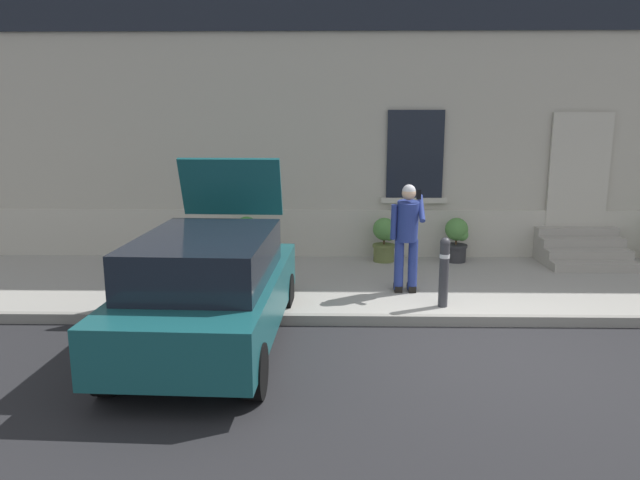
{
  "coord_description": "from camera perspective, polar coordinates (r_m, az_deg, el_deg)",
  "views": [
    {
      "loc": [
        -1.89,
        -7.07,
        2.9
      ],
      "look_at": [
        -2.05,
        1.6,
        1.1
      ],
      "focal_mm": 33.12,
      "sensor_mm": 36.0,
      "label": 1
    }
  ],
  "objects": [
    {
      "name": "ground_plane",
      "position": [
        7.87,
        15.09,
        -10.32
      ],
      "size": [
        80.0,
        80.0,
        0.0
      ],
      "primitive_type": "plane",
      "color": "#232326"
    },
    {
      "name": "sidewalk",
      "position": [
        10.44,
        11.46,
        -4.21
      ],
      "size": [
        24.0,
        3.6,
        0.15
      ],
      "primitive_type": "cube",
      "color": "#99968E",
      "rests_on": "ground"
    },
    {
      "name": "curb_edge",
      "position": [
        8.7,
        13.64,
        -7.56
      ],
      "size": [
        24.0,
        0.12,
        0.15
      ],
      "primitive_type": "cube",
      "color": "gray",
      "rests_on": "ground"
    },
    {
      "name": "building_facade",
      "position": [
        12.53,
        10.11,
        15.34
      ],
      "size": [
        24.0,
        1.52,
        7.5
      ],
      "color": "#B2AD9E",
      "rests_on": "ground"
    },
    {
      "name": "entrance_stoop",
      "position": [
        12.45,
        23.93,
        -0.93
      ],
      "size": [
        1.57,
        1.28,
        0.64
      ],
      "color": "#9E998E",
      "rests_on": "sidewalk"
    },
    {
      "name": "hatchback_car_teal",
      "position": [
        7.62,
        -10.57,
        -4.49
      ],
      "size": [
        1.92,
        4.13,
        2.34
      ],
      "color": "#165156",
      "rests_on": "ground"
    },
    {
      "name": "bollard_near_person",
      "position": [
        8.86,
        11.9,
        -2.82
      ],
      "size": [
        0.15,
        0.15,
        1.04
      ],
      "color": "#333338",
      "rests_on": "sidewalk"
    },
    {
      "name": "person_on_phone",
      "position": [
        9.37,
        8.41,
        0.84
      ],
      "size": [
        0.51,
        0.49,
        1.75
      ],
      "rotation": [
        0.0,
        0.0,
        -0.12
      ],
      "color": "navy",
      "rests_on": "sidewalk"
    },
    {
      "name": "planter_terracotta",
      "position": [
        11.66,
        -7.03,
        0.29
      ],
      "size": [
        0.44,
        0.44,
        0.86
      ],
      "color": "#B25B38",
      "rests_on": "sidewalk"
    },
    {
      "name": "planter_olive",
      "position": [
        11.5,
        6.25,
        0.15
      ],
      "size": [
        0.44,
        0.44,
        0.86
      ],
      "color": "#606B38",
      "rests_on": "sidewalk"
    },
    {
      "name": "planter_charcoal",
      "position": [
        11.72,
        13.06,
        0.13
      ],
      "size": [
        0.44,
        0.44,
        0.86
      ],
      "color": "#2D2D30",
      "rests_on": "sidewalk"
    }
  ]
}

